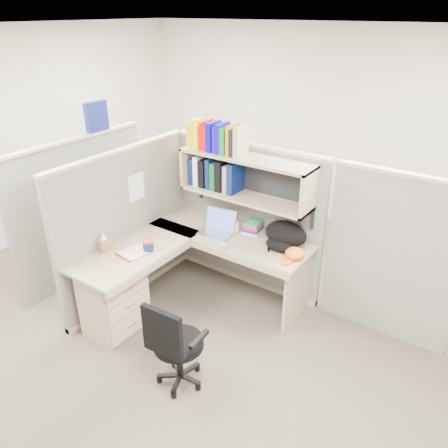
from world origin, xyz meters
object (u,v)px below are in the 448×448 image
Objects in this scene: backpack at (283,236)px; laptop at (216,224)px; desk at (145,283)px; snack_canister at (148,245)px; task_chair at (176,357)px.

laptop is at bearing -177.53° from backpack.
snack_canister reaches higher than desk.
backpack reaches higher than laptop.
desk is at bearing -146.33° from backpack.
desk is 0.38m from snack_canister.
laptop reaches higher than task_chair.
snack_canister is at bearing -152.44° from backpack.
backpack is at bearing 82.49° from task_chair.
snack_canister is 1.16m from task_chair.
task_chair is (0.86, -0.62, -0.48)m from snack_canister.
task_chair reaches higher than snack_canister.
desk is 15.78× the size of snack_canister.
laptop is 0.80× the size of backpack.
snack_canister is 0.13× the size of task_chair.
task_chair is (0.51, -1.26, -0.55)m from laptop.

